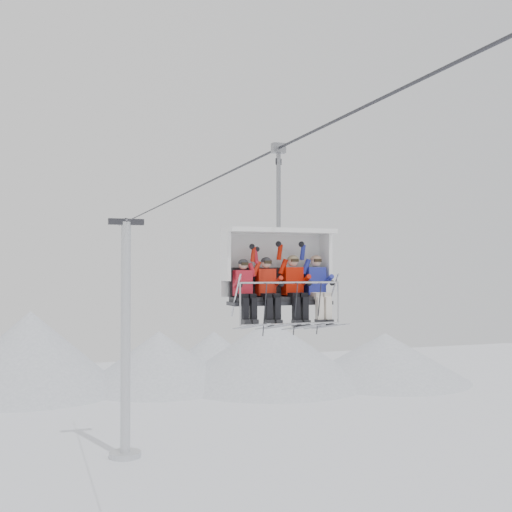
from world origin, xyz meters
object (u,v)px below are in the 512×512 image
object	(u,v)px
lift_tower_right	(126,354)
skier_center_right	(294,287)
chairlift_carrier	(276,265)
skier_center_left	(268,288)
skier_far_right	(317,286)
skier_far_left	(245,289)

from	to	relation	value
lift_tower_right	skier_center_right	world-z (taller)	lift_tower_right
chairlift_carrier	skier_center_left	bearing A→B (deg)	-136.68
skier_center_left	skier_far_right	size ratio (longest dim) A/B	1.00
chairlift_carrier	skier_far_right	world-z (taller)	chairlift_carrier
chairlift_carrier	skier_center_left	xyz separation A→B (m)	(-0.33, -0.31, -0.49)
skier_far_right	chairlift_carrier	bearing A→B (deg)	160.56
lift_tower_right	chairlift_carrier	world-z (taller)	lift_tower_right
lift_tower_right	chairlift_carrier	bearing A→B (deg)	-90.00
chairlift_carrier	skier_far_right	size ratio (longest dim) A/B	2.36
skier_center_left	skier_center_right	xyz separation A→B (m)	(0.64, 0.01, 0.02)
skier_far_left	skier_center_right	world-z (taller)	skier_center_right
lift_tower_right	skier_far_left	size ratio (longest dim) A/B	7.99
skier_center_right	chairlift_carrier	bearing A→B (deg)	135.35
skier_center_right	skier_far_right	size ratio (longest dim) A/B	1.00
skier_far_left	skier_far_right	distance (m)	1.72
skier_center_right	skier_center_left	bearing A→B (deg)	-179.43
lift_tower_right	skier_center_left	world-z (taller)	lift_tower_right
chairlift_carrier	skier_far_right	xyz separation A→B (m)	(0.86, -0.30, -0.47)
skier_far_left	skier_far_right	world-z (taller)	skier_far_right
lift_tower_right	skier_far_left	distance (m)	24.10
lift_tower_right	chairlift_carrier	size ratio (longest dim) A/B	3.38
chairlift_carrier	skier_far_left	bearing A→B (deg)	-159.79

